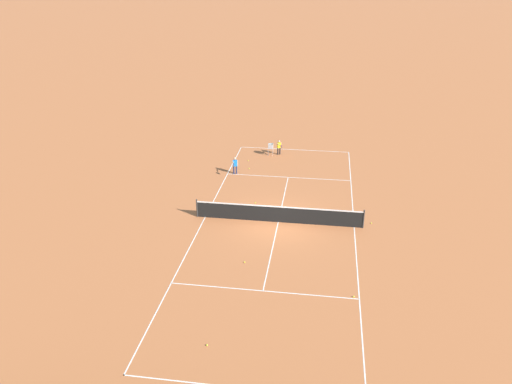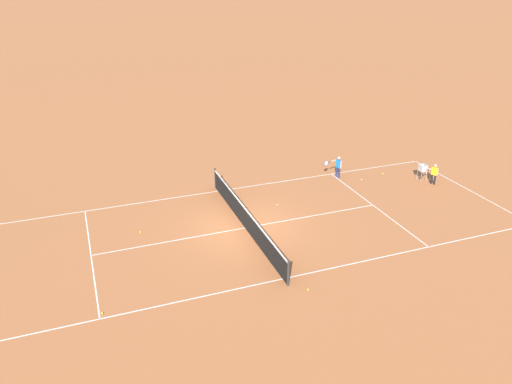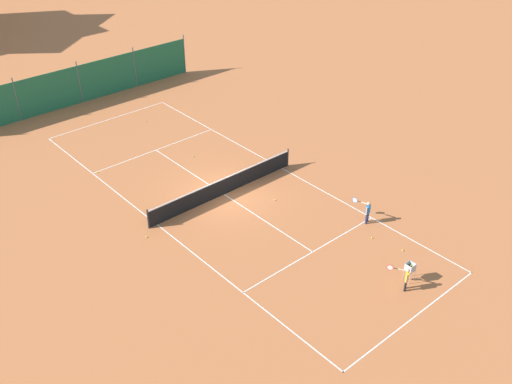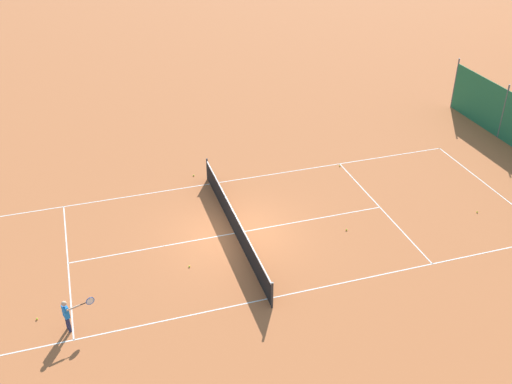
% 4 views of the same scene
% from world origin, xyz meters
% --- Properties ---
extents(ground_plane, '(600.00, 600.00, 0.00)m').
position_xyz_m(ground_plane, '(0.00, 0.00, 0.00)').
color(ground_plane, '#BC6638').
extents(court_line_markings, '(8.25, 23.85, 0.01)m').
position_xyz_m(court_line_markings, '(0.00, 0.00, 0.00)').
color(court_line_markings, white).
rests_on(court_line_markings, ground).
extents(tennis_net, '(9.18, 0.08, 1.06)m').
position_xyz_m(tennis_net, '(0.00, 0.00, 0.50)').
color(tennis_net, '#2D2D2D').
rests_on(tennis_net, ground).
extents(player_far_service, '(0.48, 0.95, 1.10)m').
position_xyz_m(player_far_service, '(1.04, -10.62, 0.65)').
color(player_far_service, black).
rests_on(player_far_service, ground).
extents(player_far_baseline, '(0.38, 1.03, 1.18)m').
position_xyz_m(player_far_baseline, '(3.59, -6.45, 0.69)').
color(player_far_baseline, '#23284C').
rests_on(player_far_baseline, ground).
extents(tennis_ball_alley_right, '(0.07, 0.07, 0.07)m').
position_xyz_m(tennis_ball_alley_right, '(1.59, -2.18, 0.03)').
color(tennis_ball_alley_right, '#CCE033').
rests_on(tennis_ball_alley_right, ground).
extents(tennis_ball_far_corner, '(0.07, 0.07, 0.07)m').
position_xyz_m(tennis_ball_far_corner, '(3.10, -9.01, 0.03)').
color(tennis_ball_far_corner, '#CCE033').
rests_on(tennis_ball_far_corner, ground).
extents(tennis_ball_alley_left, '(0.07, 0.07, 0.07)m').
position_xyz_m(tennis_ball_alley_left, '(-3.87, 6.30, 0.03)').
color(tennis_ball_alley_left, '#CCE033').
rests_on(tennis_ball_alley_left, ground).
extents(tennis_ball_near_corner, '(0.07, 0.07, 0.07)m').
position_xyz_m(tennis_ball_near_corner, '(1.16, 4.31, 0.03)').
color(tennis_ball_near_corner, '#CCE033').
rests_on(tennis_ball_near_corner, ground).
extents(tennis_ball_by_net_right, '(0.07, 0.07, 0.07)m').
position_xyz_m(tennis_ball_by_net_right, '(-5.04, -0.55, 0.03)').
color(tennis_ball_by_net_right, '#CCE033').
rests_on(tennis_ball_by_net_right, ground).
extents(tennis_ball_mid_court, '(0.07, 0.07, 0.07)m').
position_xyz_m(tennis_ball_mid_court, '(2.80, -7.49, 0.03)').
color(tennis_ball_mid_court, '#CCE033').
rests_on(tennis_ball_mid_court, ground).
extents(ball_hopper, '(0.36, 0.36, 0.89)m').
position_xyz_m(ball_hopper, '(1.64, -10.40, 0.66)').
color(ball_hopper, '#B7B7BC').
rests_on(ball_hopper, ground).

